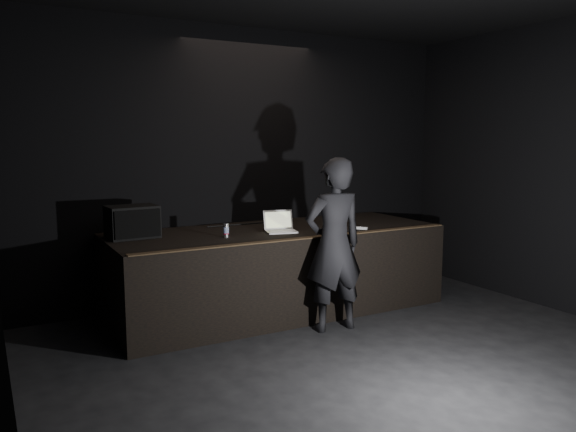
% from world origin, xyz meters
% --- Properties ---
extents(ground, '(7.00, 7.00, 0.00)m').
position_xyz_m(ground, '(0.00, 0.00, 0.00)').
color(ground, black).
rests_on(ground, ground).
extents(room_walls, '(6.10, 7.10, 3.52)m').
position_xyz_m(room_walls, '(0.00, 0.00, 2.02)').
color(room_walls, black).
rests_on(room_walls, ground).
extents(stage_riser, '(4.00, 1.50, 1.00)m').
position_xyz_m(stage_riser, '(0.00, 2.73, 0.50)').
color(stage_riser, black).
rests_on(stage_riser, ground).
extents(riser_lip, '(3.92, 0.10, 0.01)m').
position_xyz_m(riser_lip, '(0.00, 2.02, 1.01)').
color(riser_lip, brown).
rests_on(riser_lip, stage_riser).
extents(stage_monitor, '(0.56, 0.43, 0.36)m').
position_xyz_m(stage_monitor, '(-1.67, 2.98, 1.18)').
color(stage_monitor, black).
rests_on(stage_monitor, stage_riser).
extents(cable, '(0.84, 0.02, 0.02)m').
position_xyz_m(cable, '(-0.28, 3.25, 1.01)').
color(cable, black).
rests_on(cable, stage_riser).
extents(laptop, '(0.41, 0.39, 0.24)m').
position_xyz_m(laptop, '(-0.04, 2.56, 1.06)').
color(laptop, silver).
rests_on(laptop, stage_riser).
extents(beer_can, '(0.07, 0.07, 0.16)m').
position_xyz_m(beer_can, '(-0.76, 2.49, 1.08)').
color(beer_can, silver).
rests_on(beer_can, stage_riser).
extents(plastic_cup, '(0.07, 0.07, 0.09)m').
position_xyz_m(plastic_cup, '(0.64, 2.93, 1.05)').
color(plastic_cup, white).
rests_on(plastic_cup, stage_riser).
extents(wii_remote, '(0.13, 0.15, 0.03)m').
position_xyz_m(wii_remote, '(0.88, 2.23, 1.02)').
color(wii_remote, white).
rests_on(wii_remote, stage_riser).
extents(person, '(0.72, 0.50, 1.89)m').
position_xyz_m(person, '(0.20, 1.78, 0.95)').
color(person, black).
rests_on(person, ground).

